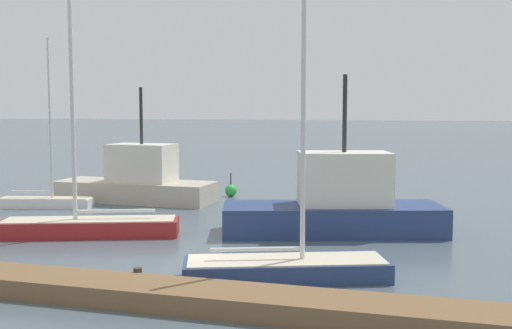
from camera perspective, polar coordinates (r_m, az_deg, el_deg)
ground_plane at (r=19.56m, az=-7.84°, el=-9.74°), size 600.00×600.00×0.00m
dock_pier at (r=16.58m, az=-12.61°, el=-11.60°), size 26.31×1.86×0.64m
sailboat_0 at (r=32.85m, az=-19.39°, el=-3.15°), size 4.89×2.15×8.67m
sailboat_1 at (r=24.97m, az=-15.55°, el=-5.33°), size 7.15×3.89×11.11m
sailboat_2 at (r=18.08m, az=2.90°, el=-9.56°), size 6.30×3.70×8.64m
fishing_boat_0 at (r=33.69m, az=-11.19°, el=-1.56°), size 8.86×3.00×6.27m
fishing_boat_1 at (r=24.68m, az=7.67°, el=-3.77°), size 9.35×5.34×6.45m
channel_buoy_0 at (r=35.06m, az=-2.40°, el=-2.48°), size 0.71×0.71×1.38m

